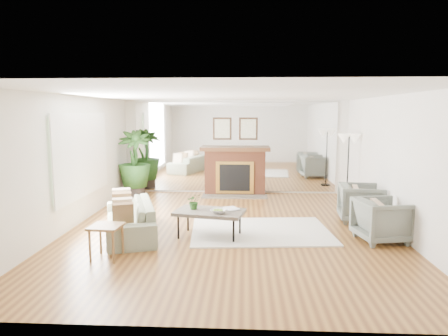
# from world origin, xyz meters

# --- Properties ---
(ground) EXTENTS (7.00, 7.00, 0.00)m
(ground) POSITION_xyz_m (0.00, 0.00, 0.00)
(ground) COLOR brown
(ground) RESTS_ON ground
(wall_left) EXTENTS (0.02, 7.00, 2.50)m
(wall_left) POSITION_xyz_m (-2.99, 0.00, 1.25)
(wall_left) COLOR white
(wall_left) RESTS_ON ground
(wall_right) EXTENTS (0.02, 7.00, 2.50)m
(wall_right) POSITION_xyz_m (2.99, 0.00, 1.25)
(wall_right) COLOR white
(wall_right) RESTS_ON ground
(wall_back) EXTENTS (6.00, 0.02, 2.50)m
(wall_back) POSITION_xyz_m (0.00, 3.49, 1.25)
(wall_back) COLOR white
(wall_back) RESTS_ON ground
(mirror_panel) EXTENTS (5.40, 0.04, 2.40)m
(mirror_panel) POSITION_xyz_m (0.00, 3.47, 1.25)
(mirror_panel) COLOR silver
(mirror_panel) RESTS_ON wall_back
(window_panel) EXTENTS (0.04, 2.40, 1.50)m
(window_panel) POSITION_xyz_m (-2.96, 0.40, 1.35)
(window_panel) COLOR #B2E09E
(window_panel) RESTS_ON wall_left
(fireplace) EXTENTS (1.85, 0.83, 2.05)m
(fireplace) POSITION_xyz_m (0.00, 3.26, 0.66)
(fireplace) COLOR brown
(fireplace) RESTS_ON ground
(area_rug) EXTENTS (2.65, 1.99, 0.03)m
(area_rug) POSITION_xyz_m (0.56, -0.15, 0.01)
(area_rug) COLOR white
(area_rug) RESTS_ON ground
(coffee_table) EXTENTS (1.30, 0.92, 0.47)m
(coffee_table) POSITION_xyz_m (-0.35, -0.49, 0.43)
(coffee_table) COLOR #60584C
(coffee_table) RESTS_ON ground
(sofa) EXTENTS (1.39, 2.17, 0.59)m
(sofa) POSITION_xyz_m (-1.80, -0.42, 0.30)
(sofa) COLOR gray
(sofa) RESTS_ON ground
(armchair_back) EXTENTS (0.92, 0.90, 0.76)m
(armchair_back) POSITION_xyz_m (2.60, 0.69, 0.38)
(armchair_back) COLOR slate
(armchair_back) RESTS_ON ground
(armchair_front) EXTENTS (0.94, 0.93, 0.74)m
(armchair_front) POSITION_xyz_m (2.60, -0.57, 0.37)
(armchair_front) COLOR slate
(armchair_front) RESTS_ON ground
(side_table) EXTENTS (0.48, 0.48, 0.51)m
(side_table) POSITION_xyz_m (-1.80, -1.62, 0.43)
(side_table) COLOR brown
(side_table) RESTS_ON ground
(potted_ficus) EXTENTS (1.01, 1.01, 1.73)m
(potted_ficus) POSITION_xyz_m (-2.60, 2.83, 0.92)
(potted_ficus) COLOR black
(potted_ficus) RESTS_ON ground
(floor_lamp) EXTENTS (0.55, 0.31, 1.69)m
(floor_lamp) POSITION_xyz_m (2.70, 2.20, 1.44)
(floor_lamp) COLOR black
(floor_lamp) RESTS_ON ground
(tabletop_plant) EXTENTS (0.31, 0.29, 0.28)m
(tabletop_plant) POSITION_xyz_m (-0.63, -0.39, 0.61)
(tabletop_plant) COLOR #2B551F
(tabletop_plant) RESTS_ON coffee_table
(fruit_bowl) EXTENTS (0.28, 0.28, 0.07)m
(fruit_bowl) POSITION_xyz_m (-0.19, -0.65, 0.51)
(fruit_bowl) COLOR brown
(fruit_bowl) RESTS_ON coffee_table
(book) EXTENTS (0.33, 0.36, 0.02)m
(book) POSITION_xyz_m (-0.06, -0.42, 0.48)
(book) COLOR brown
(book) RESTS_ON coffee_table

